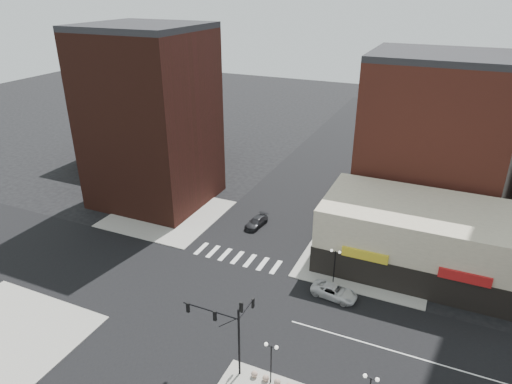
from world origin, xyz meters
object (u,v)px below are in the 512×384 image
at_px(street_lamp_ne, 335,258).
at_px(white_suv, 334,292).
at_px(dark_sedan_north, 256,222).
at_px(street_lamp_se_a, 271,354).
at_px(traffic_signal, 230,323).

relative_size(street_lamp_ne, white_suv, 0.84).
bearing_deg(dark_sedan_north, white_suv, -31.00).
distance_m(street_lamp_ne, dark_sedan_north, 15.92).
height_order(street_lamp_ne, dark_sedan_north, street_lamp_ne).
bearing_deg(white_suv, street_lamp_se_a, 179.77).
xyz_separation_m(street_lamp_ne, white_suv, (0.77, -2.46, -2.60)).
distance_m(traffic_signal, white_suv, 15.09).
height_order(traffic_signal, white_suv, traffic_signal).
relative_size(street_lamp_se_a, street_lamp_ne, 1.00).
height_order(traffic_signal, street_lamp_ne, traffic_signal).
distance_m(street_lamp_se_a, street_lamp_ne, 16.03).
relative_size(street_lamp_se_a, white_suv, 0.84).
relative_size(traffic_signal, street_lamp_se_a, 1.87).
bearing_deg(dark_sedan_north, street_lamp_ne, -25.64).
bearing_deg(street_lamp_se_a, dark_sedan_north, 116.55).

